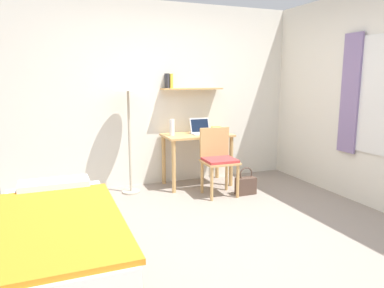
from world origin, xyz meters
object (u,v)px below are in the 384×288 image
at_px(water_bottle, 172,127).
at_px(standing_lamp, 128,88).
at_px(bed, 58,242).
at_px(book_stack, 218,130).
at_px(laptop, 201,130).
at_px(desk_chair, 218,158).
at_px(desk, 197,144).
at_px(handbag, 246,185).

bearing_deg(water_bottle, standing_lamp, -176.81).
bearing_deg(bed, standing_lamp, 61.21).
relative_size(bed, water_bottle, 8.97).
relative_size(water_bottle, book_stack, 0.97).
bearing_deg(laptop, standing_lamp, -178.04).
relative_size(desk_chair, book_stack, 3.79).
xyz_separation_m(desk, book_stack, (0.32, -0.02, 0.20)).
bearing_deg(book_stack, desk, 176.94).
relative_size(desk, desk_chair, 1.09).
xyz_separation_m(water_bottle, handbag, (0.81, -0.67, -0.74)).
bearing_deg(desk, desk_chair, -79.12).
xyz_separation_m(desk, laptop, (0.07, 0.02, 0.21)).
xyz_separation_m(standing_lamp, water_bottle, (0.61, 0.03, -0.55)).
height_order(standing_lamp, handbag, standing_lamp).
distance_m(standing_lamp, water_bottle, 0.82).
relative_size(water_bottle, handbag, 0.61).
distance_m(desk_chair, water_bottle, 0.79).
distance_m(bed, laptop, 2.77).
relative_size(desk, handbag, 2.58).
height_order(desk_chair, standing_lamp, standing_lamp).
bearing_deg(bed, water_bottle, 48.67).
bearing_deg(book_stack, standing_lamp, 179.79).
relative_size(book_stack, handbag, 0.63).
relative_size(bed, standing_lamp, 1.27).
xyz_separation_m(desk, standing_lamp, (-0.98, -0.01, 0.81)).
relative_size(desk_chair, water_bottle, 3.90).
bearing_deg(standing_lamp, handbag, -24.21).
distance_m(bed, standing_lamp, 2.33).
xyz_separation_m(desk, handbag, (0.44, -0.65, -0.48)).
xyz_separation_m(book_stack, handbag, (0.12, -0.64, -0.67)).
xyz_separation_m(bed, desk, (1.95, 1.78, 0.36)).
xyz_separation_m(standing_lamp, book_stack, (1.30, -0.00, -0.62)).
bearing_deg(handbag, bed, -154.85).
height_order(water_bottle, handbag, water_bottle).
bearing_deg(water_bottle, desk_chair, -48.12).
relative_size(desk, laptop, 3.21).
bearing_deg(laptop, water_bottle, -179.74).
xyz_separation_m(bed, water_bottle, (1.58, 1.80, 0.63)).
bearing_deg(desk, laptop, 18.90).
distance_m(laptop, book_stack, 0.25).
height_order(bed, book_stack, book_stack).
distance_m(standing_lamp, handbag, 2.03).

